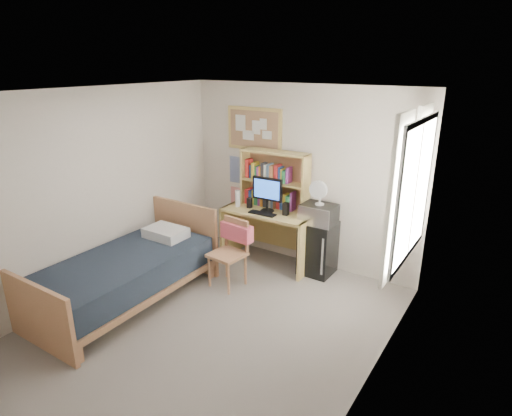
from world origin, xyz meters
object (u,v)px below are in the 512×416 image
Objects in this scene: mini_fridge at (318,248)px; microwave at (319,214)px; desk at (269,236)px; desk_chair at (227,254)px; monitor at (267,195)px; bed at (125,279)px; speaker_right at (286,209)px; desk_fan at (320,194)px; bulletin_board at (254,129)px; speaker_left at (249,203)px.

mini_fridge is 0.52m from microwave.
desk is 1.43× the size of desk_chair.
desk_chair is 1.21× the size of mini_fridge.
monitor is at bearing -169.49° from microwave.
bed is 2.68m from microwave.
monitor is 2.74× the size of speaker_right.
mini_fridge is at bearing 90.00° from desk_fan.
speaker_right is at bearing -164.32° from desk_fan.
bulletin_board is at bearing 168.48° from desk_fan.
desk is 1.08m from desk_fan.
mini_fridge is 1.04m from monitor.
monitor is at bearing -0.00° from speaker_left.
speaker_left is (-0.20, 0.84, 0.44)m from desk_chair.
microwave reaches higher than desk.
desk_chair is at bearing -116.61° from speaker_right.
bulletin_board is 1.99m from mini_fridge.
bulletin_board is 1.02× the size of desk_chair.
desk_chair is 1.32m from mini_fridge.
monitor is at bearing 63.42° from bed.
bed is 2.05m from speaker_left.
desk_chair is at bearing -129.75° from mini_fridge.
bed is 4.80× the size of microwave.
speaker_left is 1.06m from microwave.
desk is at bearing -35.17° from bulletin_board.
bed is at bearing -129.16° from mini_fridge.
desk_chair is (-0.09, -0.91, 0.05)m from desk.
desk_fan is (0.75, 0.13, 0.11)m from monitor.
desk is 2.69× the size of monitor.
bulletin_board reaches higher than speaker_right.
desk_chair is at bearing -98.31° from monitor.
desk_chair reaches higher than mini_fridge.
monitor is 0.34m from speaker_right.
monitor is at bearing -169.49° from desk_fan.
bed is at bearing -123.68° from desk_chair.
speaker_right is (0.78, -0.39, -1.00)m from bulletin_board.
monitor reaches higher than mini_fridge.
bed is at bearing -101.16° from bulletin_board.
mini_fridge reaches higher than bed.
monitor is 0.77m from desk_fan.
desk_chair is 2.00× the size of microwave.
desk is at bearing 168.69° from speaker_right.
desk_chair reaches higher than bed.
mini_fridge is at bearing 5.11° from desk.
monitor is (0.92, 1.87, 0.77)m from bed.
bulletin_board is 1.90× the size of monitor.
desk_chair is 0.42× the size of bed.
desk_fan reaches higher than bed.
bed is 4.48× the size of monitor.
bulletin_board is at bearing 151.79° from speaker_right.
speaker_left reaches higher than desk_chair.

